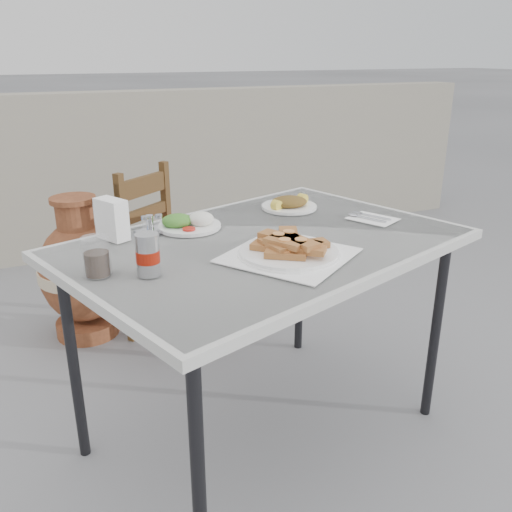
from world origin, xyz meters
name	(u,v)px	position (x,y,z in m)	size (l,w,h in m)	color
ground	(266,427)	(0.00, 0.00, 0.00)	(80.00, 80.00, 0.00)	#5E5E60
cafe_table	(265,254)	(-0.02, -0.02, 0.78)	(1.61, 1.34, 0.84)	black
pide_plate	(289,246)	(-0.02, -0.21, 0.88)	(0.52, 0.52, 0.08)	white
salad_rice_plate	(189,222)	(-0.23, 0.21, 0.87)	(0.24, 0.24, 0.06)	white
salad_chopped_plate	(289,204)	(0.24, 0.31, 0.86)	(0.24, 0.24, 0.05)	white
soda_can	(148,254)	(-0.48, -0.18, 0.91)	(0.07, 0.07, 0.13)	silver
cola_glass	(97,259)	(-0.62, -0.12, 0.90)	(0.08, 0.08, 0.12)	white
napkin_holder	(112,219)	(-0.52, 0.20, 0.92)	(0.11, 0.14, 0.15)	white
condiment_caddy	(151,227)	(-0.38, 0.20, 0.87)	(0.13, 0.12, 0.07)	#BBBBC3
cutlery_napkin	(369,218)	(0.47, 0.04, 0.85)	(0.20, 0.22, 0.01)	white
chair	(167,253)	(-0.14, 0.95, 0.47)	(0.57, 0.57, 0.92)	#3E2711
terracotta_urn	(82,273)	(-0.57, 1.14, 0.36)	(0.45, 0.45, 0.78)	brown
back_wall	(132,172)	(0.00, 2.50, 0.60)	(6.00, 0.25, 1.20)	gray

